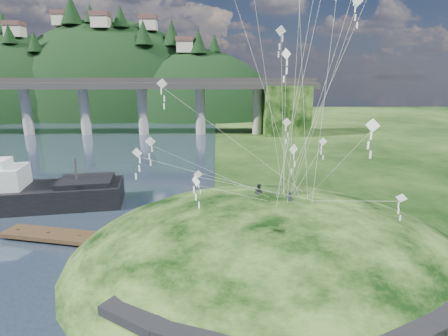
{
  "coord_description": "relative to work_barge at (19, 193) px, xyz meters",
  "views": [
    {
      "loc": [
        3.32,
        -25.23,
        15.13
      ],
      "look_at": [
        4.0,
        6.0,
        7.0
      ],
      "focal_mm": 28.0,
      "sensor_mm": 36.0,
      "label": 1
    }
  ],
  "objects": [
    {
      "name": "bridge",
      "position": [
        -6.45,
        55.73,
        7.72
      ],
      "size": [
        160.0,
        11.0,
        15.0
      ],
      "color": "#2D2B2B",
      "rests_on": "ground"
    },
    {
      "name": "grass_hill",
      "position": [
        28.01,
        -12.34,
        -3.48
      ],
      "size": [
        36.0,
        32.0,
        13.0
      ],
      "color": "black",
      "rests_on": "ground"
    },
    {
      "name": "kite_swarm",
      "position": [
        28.0,
        -12.91,
        15.3
      ],
      "size": [
        19.09,
        17.35,
        19.65
      ],
      "color": "white",
      "rests_on": "ground"
    },
    {
      "name": "ground",
      "position": [
        20.01,
        -14.34,
        -1.98
      ],
      "size": [
        320.0,
        320.0,
        0.0
      ],
      "primitive_type": "plane",
      "color": "black",
      "rests_on": "ground"
    },
    {
      "name": "far_ridge",
      "position": [
        -23.57,
        107.83,
        -9.42
      ],
      "size": [
        153.0,
        70.0,
        94.5
      ],
      "color": "black",
      "rests_on": "ground"
    },
    {
      "name": "work_barge",
      "position": [
        0.0,
        0.0,
        0.0
      ],
      "size": [
        23.32,
        9.86,
        7.91
      ],
      "color": "black",
      "rests_on": "ground"
    },
    {
      "name": "kite_flyers",
      "position": [
        27.73,
        -9.93,
        3.82
      ],
      "size": [
        3.28,
        3.12,
        1.84
      ],
      "color": "#22232E",
      "rests_on": "ground"
    },
    {
      "name": "footpath",
      "position": [
        27.47,
        -24.08,
        0.1
      ],
      "size": [
        22.29,
        5.84,
        0.83
      ],
      "color": "black",
      "rests_on": "ground"
    },
    {
      "name": "wooden_dock",
      "position": [
        10.35,
        -9.09,
        -1.49
      ],
      "size": [
        15.82,
        5.92,
        1.12
      ],
      "color": "#322314",
      "rests_on": "ground"
    }
  ]
}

